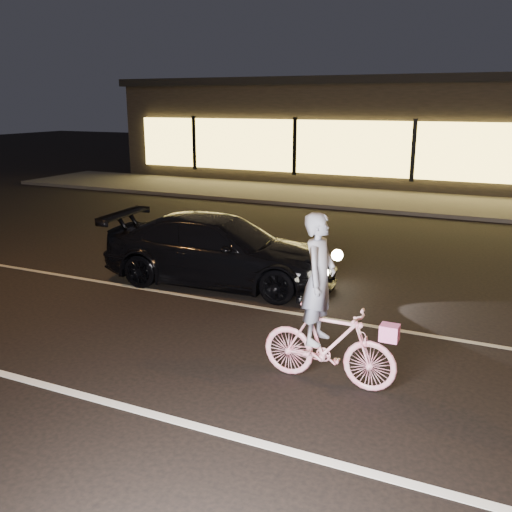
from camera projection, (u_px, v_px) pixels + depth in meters
The scene contains 7 objects.
ground at pixel (203, 356), 7.59m from camera, with size 90.00×90.00×0.00m, color black.
lane_stripe_near at pixel (135, 409), 6.28m from camera, with size 60.00×0.12×0.01m, color silver.
lane_stripe_far at pixel (265, 308), 9.34m from camera, with size 60.00×0.10×0.01m, color gray.
sidewalk at pixel (400, 202), 18.94m from camera, with size 30.00×4.00×0.12m, color #383533.
storefront at pixel (433, 130), 23.61m from camera, with size 25.40×8.42×4.20m.
cyclist at pixel (326, 325), 6.72m from camera, with size 1.65×0.57×2.08m.
sedan at pixel (220, 250), 10.52m from camera, with size 4.49×2.14×1.26m.
Camera 1 is at (3.59, -6.02, 3.29)m, focal length 40.00 mm.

